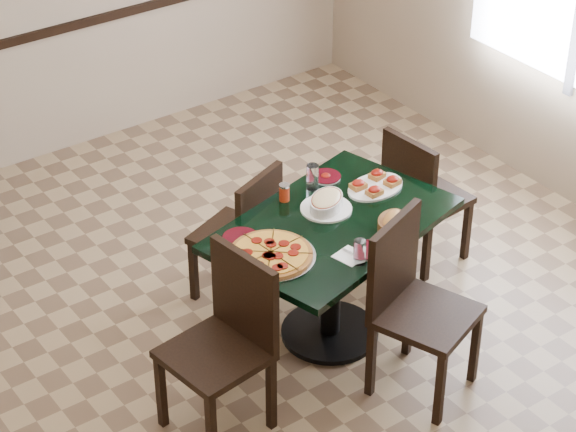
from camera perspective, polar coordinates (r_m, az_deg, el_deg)
floor at (r=6.10m, az=-0.70°, el=-7.28°), size 5.50×5.50×0.00m
room_shell at (r=7.21m, az=-1.99°, el=10.39°), size 5.50×5.50×5.50m
main_table at (r=5.93m, az=2.24°, el=-1.75°), size 1.43×1.11×0.75m
chair_far at (r=6.26m, az=-2.20°, el=-0.69°), size 0.51×0.51×0.85m
chair_near at (r=5.67m, az=6.30°, el=-4.10°), size 0.58×0.58×0.97m
chair_right at (r=6.60m, az=6.69°, el=1.19°), size 0.44×0.44×0.87m
chair_left at (r=5.43m, az=-3.07°, el=-6.02°), size 0.50×0.50×0.95m
pepperoni_pizza at (r=5.55m, az=-0.89°, el=-1.96°), size 0.45×0.45×0.04m
lasagna_casserole at (r=5.90m, az=1.96°, el=0.71°), size 0.30×0.28×0.09m
bread_basket at (r=5.77m, az=5.31°, el=-0.30°), size 0.25×0.22×0.09m
bruschetta_platter at (r=6.11m, az=4.46°, el=1.60°), size 0.38×0.28×0.05m
side_plate_near at (r=5.61m, az=4.24°, el=-1.76°), size 0.18×0.18×0.02m
side_plate_far_r at (r=6.19m, az=1.93°, el=2.01°), size 0.17×0.17×0.03m
side_plate_far_l at (r=5.69m, az=-2.41°, el=-1.13°), size 0.19×0.19×0.02m
napkin_setting at (r=5.57m, az=3.18°, el=-2.03°), size 0.16×0.16×0.01m
water_glass_a at (r=6.06m, az=1.25°, el=1.99°), size 0.07×0.07×0.15m
water_glass_b at (r=5.49m, az=3.66°, el=-1.83°), size 0.06×0.06×0.13m
pepper_shaker at (r=5.97m, az=-0.19°, el=1.22°), size 0.06×0.06×0.10m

